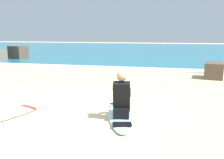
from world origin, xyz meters
The scene contains 7 objects.
ground_plane centered at (0.00, 0.00, 0.00)m, with size 80.00×80.00×0.00m, color beige.
sea centered at (0.00, 20.16, 0.05)m, with size 80.00×28.00×0.10m, color teal.
breaking_foam centered at (0.00, 6.46, 0.06)m, with size 80.00×0.90×0.11m, color white.
surfboard_main centered at (0.97, -0.08, 0.04)m, with size 1.06×2.40×0.08m.
surfer_seated centered at (1.03, -0.30, 0.44)m, with size 0.44×0.74×0.95m.
surfboard_spare_near centered at (-1.42, -0.81, 0.04)m, with size 1.27×2.34×0.08m.
shoreline_rock centered at (3.64, 5.15, 0.31)m, with size 1.02×0.68×0.62m, color brown.
Camera 1 is at (2.00, -5.20, 1.78)m, focal length 39.89 mm.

